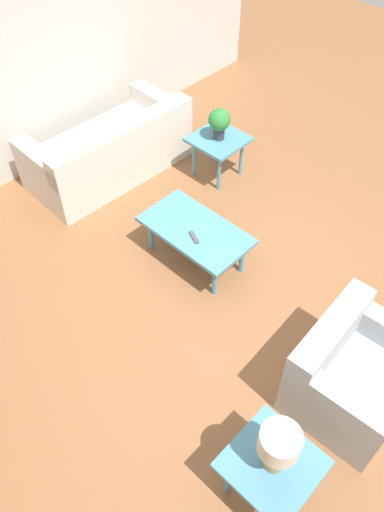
{
  "coord_description": "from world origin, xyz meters",
  "views": [
    {
      "loc": [
        -1.7,
        2.32,
        3.74
      ],
      "look_at": [
        0.3,
        0.24,
        0.55
      ],
      "focal_mm": 35.0,
      "sensor_mm": 36.0,
      "label": 1
    }
  ],
  "objects_px": {
    "coffee_table": "(196,232)",
    "side_table_plant": "(218,143)",
    "sofa": "(110,151)",
    "potted_plant": "(219,121)",
    "side_table_lamp": "(272,467)",
    "table_lamp": "(278,446)",
    "armchair": "(350,374)"
  },
  "relations": [
    {
      "from": "armchair",
      "to": "sofa",
      "type": "bearing_deg",
      "value": 77.73
    },
    {
      "from": "potted_plant",
      "to": "armchair",
      "type": "bearing_deg",
      "value": 151.71
    },
    {
      "from": "sofa",
      "to": "potted_plant",
      "type": "bearing_deg",
      "value": 134.21
    },
    {
      "from": "sofa",
      "to": "armchair",
      "type": "distance_m",
      "value": 3.57
    },
    {
      "from": "potted_plant",
      "to": "coffee_table",
      "type": "bearing_deg",
      "value": 122.78
    },
    {
      "from": "side_table_plant",
      "to": "side_table_lamp",
      "type": "xyz_separation_m",
      "value": [
        -2.62,
        2.41,
        0.0
      ]
    },
    {
      "from": "table_lamp",
      "to": "coffee_table",
      "type": "bearing_deg",
      "value": -33.84
    },
    {
      "from": "sofa",
      "to": "table_lamp",
      "type": "distance_m",
      "value": 3.91
    },
    {
      "from": "armchair",
      "to": "table_lamp",
      "type": "xyz_separation_m",
      "value": [
        -0.01,
        1.01,
        0.47
      ]
    },
    {
      "from": "side_table_lamp",
      "to": "potted_plant",
      "type": "relative_size",
      "value": 1.59
    },
    {
      "from": "armchair",
      "to": "coffee_table",
      "type": "xyz_separation_m",
      "value": [
        1.86,
        -0.25,
        0.06
      ]
    },
    {
      "from": "side_table_lamp",
      "to": "potted_plant",
      "type": "bearing_deg",
      "value": -42.66
    },
    {
      "from": "side_table_plant",
      "to": "coffee_table",
      "type": "bearing_deg",
      "value": 122.78
    },
    {
      "from": "potted_plant",
      "to": "table_lamp",
      "type": "bearing_deg",
      "value": 137.34
    },
    {
      "from": "sofa",
      "to": "potted_plant",
      "type": "distance_m",
      "value": 1.31
    },
    {
      "from": "side_table_plant",
      "to": "side_table_lamp",
      "type": "height_order",
      "value": "same"
    },
    {
      "from": "armchair",
      "to": "table_lamp",
      "type": "relative_size",
      "value": 2.31
    },
    {
      "from": "coffee_table",
      "to": "table_lamp",
      "type": "height_order",
      "value": "table_lamp"
    },
    {
      "from": "side_table_plant",
      "to": "armchair",
      "type": "bearing_deg",
      "value": 151.71
    },
    {
      "from": "table_lamp",
      "to": "side_table_lamp",
      "type": "bearing_deg",
      "value": 135.0
    },
    {
      "from": "coffee_table",
      "to": "side_table_plant",
      "type": "height_order",
      "value": "side_table_plant"
    },
    {
      "from": "armchair",
      "to": "side_table_plant",
      "type": "height_order",
      "value": "armchair"
    },
    {
      "from": "armchair",
      "to": "potted_plant",
      "type": "distance_m",
      "value": 2.99
    },
    {
      "from": "armchair",
      "to": "side_table_plant",
      "type": "bearing_deg",
      "value": 58.63
    },
    {
      "from": "side_table_plant",
      "to": "side_table_lamp",
      "type": "distance_m",
      "value": 3.56
    },
    {
      "from": "coffee_table",
      "to": "side_table_plant",
      "type": "bearing_deg",
      "value": -57.22
    },
    {
      "from": "coffee_table",
      "to": "side_table_plant",
      "type": "xyz_separation_m",
      "value": [
        0.75,
        -1.16,
        0.06
      ]
    },
    {
      "from": "sofa",
      "to": "side_table_lamp",
      "type": "relative_size",
      "value": 3.32
    },
    {
      "from": "armchair",
      "to": "side_table_lamp",
      "type": "distance_m",
      "value": 1.02
    },
    {
      "from": "armchair",
      "to": "potted_plant",
      "type": "height_order",
      "value": "potted_plant"
    },
    {
      "from": "armchair",
      "to": "coffee_table",
      "type": "bearing_deg",
      "value": 79.39
    },
    {
      "from": "coffee_table",
      "to": "table_lamp",
      "type": "distance_m",
      "value": 2.29
    }
  ]
}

